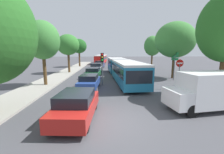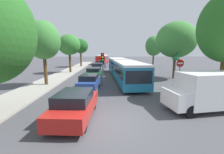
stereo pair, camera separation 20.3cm
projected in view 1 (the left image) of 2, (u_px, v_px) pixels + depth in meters
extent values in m
plane|color=#47474C|center=(113.00, 122.00, 7.63)|extent=(200.00, 200.00, 0.00)
cube|color=#9E998E|center=(68.00, 72.00, 26.17)|extent=(3.20, 48.19, 0.14)
cube|color=teal|center=(127.00, 72.00, 16.50)|extent=(3.12, 9.43, 2.00)
cube|color=black|center=(127.00, 69.00, 16.44)|extent=(3.12, 9.06, 0.88)
cube|color=silver|center=(127.00, 62.00, 16.32)|extent=(3.12, 9.43, 0.20)
cube|color=teal|center=(117.00, 65.00, 25.13)|extent=(2.92, 6.51, 2.00)
cube|color=black|center=(117.00, 63.00, 25.07)|extent=(2.92, 6.26, 0.88)
cube|color=silver|center=(117.00, 59.00, 24.94)|extent=(2.92, 6.51, 0.20)
cylinder|color=black|center=(120.00, 67.00, 21.53)|extent=(1.91, 1.10, 1.84)
cube|color=black|center=(139.00, 77.00, 11.95)|extent=(2.19, 0.25, 1.07)
cylinder|color=black|center=(145.00, 85.00, 13.83)|extent=(0.36, 1.00, 0.98)
cylinder|color=black|center=(123.00, 85.00, 13.62)|extent=(0.36, 1.00, 0.98)
cylinder|color=black|center=(130.00, 75.00, 19.66)|extent=(0.36, 1.00, 0.98)
cylinder|color=black|center=(115.00, 75.00, 19.44)|extent=(0.36, 1.00, 0.98)
cylinder|color=black|center=(123.00, 70.00, 25.37)|extent=(0.36, 1.00, 0.98)
cylinder|color=black|center=(110.00, 70.00, 25.15)|extent=(0.36, 1.00, 0.98)
cube|color=red|center=(101.00, 59.00, 44.96)|extent=(3.36, 11.77, 2.02)
cube|color=black|center=(101.00, 58.00, 44.90)|extent=(3.34, 11.19, 0.85)
cube|color=silver|center=(101.00, 55.00, 44.77)|extent=(3.36, 11.77, 0.20)
cylinder|color=black|center=(99.00, 61.00, 48.90)|extent=(0.37, 1.03, 1.01)
cylinder|color=black|center=(106.00, 61.00, 48.83)|extent=(0.37, 1.03, 1.01)
cylinder|color=black|center=(96.00, 63.00, 41.69)|extent=(0.37, 1.03, 1.01)
cylinder|color=black|center=(104.00, 63.00, 41.62)|extent=(0.37, 1.03, 1.01)
cube|color=#B21E19|center=(77.00, 108.00, 7.93)|extent=(2.07, 4.37, 0.69)
cube|color=black|center=(76.00, 97.00, 7.72)|extent=(1.80, 2.33, 0.53)
cylinder|color=black|center=(71.00, 104.00, 9.34)|extent=(0.26, 0.66, 0.65)
cylinder|color=black|center=(95.00, 104.00, 9.30)|extent=(0.26, 0.66, 0.65)
cylinder|color=black|center=(52.00, 125.00, 6.65)|extent=(0.26, 0.66, 0.65)
cylinder|color=black|center=(86.00, 125.00, 6.61)|extent=(0.26, 0.66, 0.65)
cube|color=#284799|center=(89.00, 83.00, 14.38)|extent=(1.92, 4.05, 0.64)
cube|color=black|center=(89.00, 77.00, 14.19)|extent=(1.67, 2.16, 0.49)
cylinder|color=black|center=(85.00, 83.00, 15.69)|extent=(0.24, 0.61, 0.60)
cylinder|color=black|center=(98.00, 83.00, 15.65)|extent=(0.24, 0.61, 0.60)
cylinder|color=black|center=(79.00, 89.00, 13.20)|extent=(0.24, 0.61, 0.60)
cylinder|color=black|center=(95.00, 89.00, 13.16)|extent=(0.24, 0.61, 0.60)
cube|color=#236638|center=(93.00, 74.00, 20.13)|extent=(1.98, 4.18, 0.66)
cube|color=black|center=(93.00, 70.00, 19.93)|extent=(1.72, 2.23, 0.50)
cylinder|color=black|center=(90.00, 74.00, 21.48)|extent=(0.25, 0.63, 0.62)
cylinder|color=black|center=(100.00, 74.00, 21.44)|extent=(0.25, 0.63, 0.62)
cylinder|color=black|center=(86.00, 77.00, 18.91)|extent=(0.25, 0.63, 0.62)
cylinder|color=black|center=(97.00, 77.00, 18.87)|extent=(0.25, 0.63, 0.62)
cube|color=#B7BABF|center=(97.00, 68.00, 26.41)|extent=(2.16, 4.55, 0.72)
cube|color=black|center=(96.00, 65.00, 26.20)|extent=(1.87, 2.43, 0.55)
cylinder|color=black|center=(93.00, 69.00, 27.89)|extent=(0.27, 0.69, 0.68)
cylinder|color=black|center=(102.00, 69.00, 27.84)|extent=(0.27, 0.69, 0.68)
cylinder|color=black|center=(91.00, 71.00, 25.09)|extent=(0.27, 0.69, 0.68)
cylinder|color=black|center=(100.00, 71.00, 25.04)|extent=(0.27, 0.69, 0.68)
cube|color=navy|center=(100.00, 65.00, 32.96)|extent=(2.13, 4.50, 0.71)
cube|color=black|center=(100.00, 62.00, 32.75)|extent=(1.85, 2.40, 0.54)
cylinder|color=black|center=(97.00, 66.00, 34.42)|extent=(0.27, 0.68, 0.67)
cylinder|color=black|center=(104.00, 66.00, 34.38)|extent=(0.27, 0.68, 0.67)
cylinder|color=black|center=(95.00, 67.00, 31.65)|extent=(0.27, 0.68, 0.67)
cylinder|color=black|center=(103.00, 67.00, 31.61)|extent=(0.27, 0.68, 0.67)
cube|color=white|center=(214.00, 88.00, 9.16)|extent=(4.36, 2.61, 2.00)
cube|color=white|center=(177.00, 98.00, 8.77)|extent=(1.19, 2.02, 1.00)
cylinder|color=black|center=(192.00, 111.00, 8.11)|extent=(0.75, 0.35, 0.72)
cylinder|color=black|center=(174.00, 101.00, 9.73)|extent=(0.75, 0.35, 0.72)
cylinder|color=black|center=(217.00, 98.00, 10.36)|extent=(0.75, 0.35, 0.72)
cylinder|color=#56595E|center=(102.00, 69.00, 15.63)|extent=(0.12, 0.12, 3.40)
cube|color=black|center=(102.00, 57.00, 15.42)|extent=(0.32, 0.24, 0.90)
sphere|color=red|center=(102.00, 55.00, 15.22)|extent=(0.18, 0.18, 0.18)
sphere|color=#EAAD14|center=(102.00, 57.00, 15.27)|extent=(0.18, 0.18, 0.18)
sphere|color=green|center=(102.00, 60.00, 15.32)|extent=(0.18, 0.18, 0.18)
cylinder|color=#56595E|center=(179.00, 77.00, 14.08)|extent=(0.08, 0.08, 2.40)
cylinder|color=red|center=(180.00, 63.00, 13.87)|extent=(0.70, 0.03, 0.70)
cube|color=white|center=(180.00, 63.00, 13.85)|extent=(0.50, 0.04, 0.14)
cylinder|color=#56595E|center=(174.00, 66.00, 18.58)|extent=(0.10, 0.10, 3.60)
cube|color=#197A38|center=(175.00, 54.00, 18.33)|extent=(0.27, 1.39, 0.28)
cube|color=#197A38|center=(175.00, 56.00, 18.39)|extent=(0.27, 1.39, 0.28)
cube|color=#197A38|center=(175.00, 59.00, 18.45)|extent=(0.27, 1.39, 0.28)
cylinder|color=#51381E|center=(45.00, 70.00, 15.37)|extent=(0.33, 0.33, 3.23)
ellipsoid|color=#3D7F38|center=(42.00, 40.00, 14.86)|extent=(3.36, 3.36, 3.81)
ellipsoid|color=#33752D|center=(43.00, 46.00, 15.22)|extent=(2.02, 2.02, 2.10)
cylinder|color=#51381E|center=(69.00, 63.00, 24.73)|extent=(0.36, 0.36, 3.38)
ellipsoid|color=#33752D|center=(68.00, 45.00, 24.23)|extent=(3.60, 3.60, 3.33)
ellipsoid|color=#33752D|center=(72.00, 48.00, 24.66)|extent=(2.16, 2.16, 1.83)
cylinder|color=#51381E|center=(79.00, 59.00, 34.66)|extent=(0.38, 0.38, 3.55)
ellipsoid|color=#1E561E|center=(79.00, 46.00, 34.16)|extent=(3.46, 3.46, 3.24)
cylinder|color=#51381E|center=(221.00, 76.00, 11.45)|extent=(0.33, 0.33, 3.38)
cylinder|color=#51381E|center=(173.00, 66.00, 19.98)|extent=(0.34, 0.34, 3.30)
ellipsoid|color=#3D7F38|center=(175.00, 40.00, 19.41)|extent=(5.09, 5.09, 4.61)
cylinder|color=#51381E|center=(152.00, 61.00, 30.30)|extent=(0.30, 0.30, 3.18)
ellipsoid|color=#3D7F38|center=(152.00, 46.00, 29.78)|extent=(3.30, 3.30, 3.93)
ellipsoid|color=#3D7F38|center=(152.00, 49.00, 29.53)|extent=(1.98, 1.98, 2.16)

